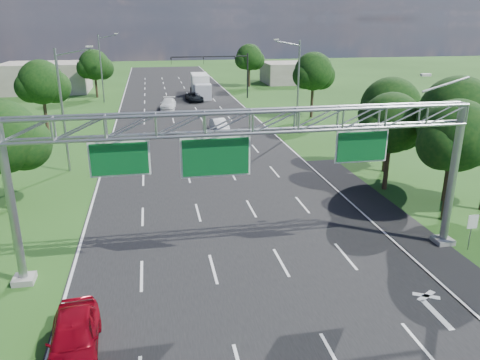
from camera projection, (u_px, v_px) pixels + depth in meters
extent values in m
plane|color=#204615|center=(205.00, 164.00, 41.43)|extent=(220.00, 220.00, 0.00)
cube|color=black|center=(205.00, 164.00, 41.43)|extent=(18.00, 180.00, 0.02)
cube|color=black|center=(404.00, 230.00, 28.38)|extent=(3.00, 30.00, 0.02)
cube|color=gray|center=(443.00, 241.00, 26.70)|extent=(1.00, 1.00, 0.30)
cylinder|color=gray|center=(453.00, 177.00, 25.44)|extent=(0.44, 0.44, 8.00)
cube|color=gray|center=(24.00, 279.00, 22.73)|extent=(1.00, 1.00, 0.30)
cylinder|color=gray|center=(12.00, 206.00, 21.47)|extent=(0.40, 0.40, 8.00)
cylinder|color=gray|center=(446.00, 85.00, 23.60)|extent=(2.54, 0.12, 0.79)
cube|color=beige|center=(426.00, 75.00, 23.23)|extent=(0.50, 0.22, 0.12)
cube|color=white|center=(120.00, 159.00, 21.68)|extent=(2.80, 0.05, 1.70)
cube|color=#0A5121|center=(120.00, 159.00, 21.63)|extent=(2.62, 0.05, 1.52)
cube|color=white|center=(216.00, 157.00, 22.53)|extent=(3.40, 0.05, 2.00)
cube|color=#0A5121|center=(216.00, 157.00, 22.47)|extent=(3.22, 0.05, 1.82)
cube|color=white|center=(362.00, 146.00, 23.80)|extent=(2.80, 0.05, 1.70)
cube|color=#0A5121|center=(362.00, 146.00, 23.75)|extent=(2.62, 0.05, 1.52)
cylinder|color=gray|center=(470.00, 233.00, 25.65)|extent=(0.06, 0.06, 2.00)
cube|color=white|center=(473.00, 222.00, 25.40)|extent=(0.60, 0.04, 0.80)
cylinder|color=black|center=(248.00, 76.00, 74.74)|extent=(0.24, 0.24, 7.00)
cylinder|color=black|center=(210.00, 57.00, 72.67)|extent=(12.00, 0.18, 0.18)
imported|color=black|center=(171.00, 61.00, 71.79)|extent=(0.18, 0.22, 1.10)
imported|color=black|center=(204.00, 60.00, 72.67)|extent=(0.18, 0.22, 1.10)
imported|color=black|center=(235.00, 60.00, 73.55)|extent=(0.18, 0.22, 1.10)
cylinder|color=gray|center=(63.00, 112.00, 37.77)|extent=(0.20, 0.20, 10.00)
cylinder|color=gray|center=(73.00, 52.00, 36.47)|extent=(2.78, 0.12, 0.60)
cube|color=beige|center=(89.00, 46.00, 36.57)|extent=(0.55, 0.22, 0.12)
cylinder|color=gray|center=(101.00, 69.00, 70.28)|extent=(0.20, 0.20, 10.00)
cylinder|color=gray|center=(107.00, 36.00, 68.97)|extent=(2.78, 0.12, 0.60)
cube|color=beige|center=(116.00, 34.00, 69.07)|extent=(0.55, 0.22, 0.12)
cylinder|color=gray|center=(298.00, 88.00, 51.12)|extent=(0.20, 0.20, 10.00)
cylinder|color=gray|center=(288.00, 43.00, 49.36)|extent=(2.78, 0.12, 0.60)
cube|color=beige|center=(276.00, 39.00, 49.00)|extent=(0.55, 0.22, 0.12)
cylinder|color=#2D2116|center=(447.00, 192.00, 29.28)|extent=(0.36, 0.36, 3.74)
sphere|color=black|center=(456.00, 136.00, 28.09)|extent=(4.40, 4.40, 4.40)
sphere|color=black|center=(467.00, 142.00, 28.84)|extent=(3.30, 3.30, 3.30)
sphere|color=black|center=(443.00, 145.00, 27.78)|extent=(3.08, 3.08, 3.08)
cylinder|color=#2D2116|center=(448.00, 172.00, 32.35)|extent=(0.36, 0.36, 4.18)
sphere|color=black|center=(457.00, 114.00, 31.01)|extent=(5.00, 5.00, 5.00)
sphere|color=black|center=(468.00, 121.00, 31.81)|extent=(3.75, 3.75, 3.75)
sphere|color=black|center=(443.00, 123.00, 30.70)|extent=(3.50, 3.50, 3.50)
cylinder|color=#2D2116|center=(386.00, 168.00, 34.75)|extent=(0.36, 0.36, 3.30)
sphere|color=black|center=(391.00, 123.00, 33.63)|extent=(4.40, 4.40, 4.40)
sphere|color=black|center=(402.00, 128.00, 34.38)|extent=(3.30, 3.30, 3.30)
sphere|color=black|center=(380.00, 130.00, 33.32)|extent=(3.08, 3.08, 3.08)
cylinder|color=#2D2116|center=(386.00, 151.00, 38.78)|extent=(0.36, 0.36, 3.52)
sphere|color=black|center=(390.00, 107.00, 37.58)|extent=(4.80, 4.80, 4.80)
sphere|color=black|center=(401.00, 113.00, 38.36)|extent=(3.60, 3.60, 3.60)
sphere|color=black|center=(379.00, 114.00, 37.26)|extent=(3.36, 3.36, 3.36)
cylinder|color=#2D2116|center=(10.00, 188.00, 31.03)|extent=(0.36, 0.36, 3.08)
sphere|color=black|center=(1.00, 137.00, 29.90)|extent=(4.80, 4.80, 4.80)
sphere|color=black|center=(24.00, 143.00, 30.68)|extent=(3.60, 3.60, 3.60)
cylinder|color=#2D2116|center=(46.00, 117.00, 51.93)|extent=(0.36, 0.36, 3.74)
sphere|color=black|center=(41.00, 82.00, 50.69)|extent=(4.80, 4.80, 4.80)
sphere|color=black|center=(54.00, 87.00, 51.47)|extent=(3.60, 3.60, 3.60)
sphere|color=black|center=(31.00, 87.00, 50.38)|extent=(3.36, 3.36, 3.36)
cylinder|color=#2D2116|center=(96.00, 87.00, 75.75)|extent=(0.36, 0.36, 3.30)
sphere|color=black|center=(94.00, 65.00, 74.58)|extent=(4.80, 4.80, 4.80)
sphere|color=black|center=(102.00, 68.00, 75.36)|extent=(3.60, 3.60, 3.60)
sphere|color=black|center=(87.00, 68.00, 74.27)|extent=(3.36, 3.36, 3.36)
cylinder|color=#2D2116|center=(312.00, 102.00, 60.33)|extent=(0.36, 0.36, 3.96)
sphere|color=black|center=(313.00, 71.00, 59.06)|extent=(4.80, 4.80, 4.80)
sphere|color=black|center=(321.00, 76.00, 59.84)|extent=(3.60, 3.60, 3.60)
sphere|color=black|center=(306.00, 76.00, 58.75)|extent=(3.36, 3.36, 3.36)
cylinder|color=#2D2116|center=(249.00, 77.00, 87.91)|extent=(0.36, 0.36, 3.52)
sphere|color=black|center=(249.00, 57.00, 86.71)|extent=(4.80, 4.80, 4.80)
sphere|color=black|center=(255.00, 60.00, 87.49)|extent=(3.60, 3.60, 3.60)
sphere|color=black|center=(244.00, 60.00, 86.40)|extent=(3.36, 3.36, 3.36)
cube|color=gray|center=(47.00, 77.00, 81.31)|extent=(14.00, 10.00, 5.00)
cube|color=gray|center=(294.00, 73.00, 93.31)|extent=(12.00, 9.00, 4.00)
imported|color=maroon|center=(74.00, 337.00, 17.62)|extent=(2.12, 4.68, 1.56)
imported|color=white|center=(168.00, 104.00, 66.35)|extent=(2.59, 5.19, 1.45)
imported|color=black|center=(194.00, 97.00, 72.42)|extent=(2.69, 4.93, 1.31)
imported|color=white|center=(219.00, 125.00, 53.29)|extent=(1.93, 4.31, 1.37)
cube|color=silver|center=(200.00, 84.00, 77.85)|extent=(2.91, 6.77, 3.34)
cube|color=silver|center=(203.00, 92.00, 73.71)|extent=(2.65, 2.54, 2.45)
cylinder|color=black|center=(195.00, 96.00, 73.92)|extent=(0.39, 1.11, 1.11)
cylinder|color=black|center=(211.00, 96.00, 74.35)|extent=(0.39, 1.11, 1.11)
cylinder|color=black|center=(192.00, 90.00, 80.11)|extent=(0.39, 1.11, 1.11)
cylinder|color=black|center=(206.00, 90.00, 80.54)|extent=(0.39, 1.11, 1.11)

